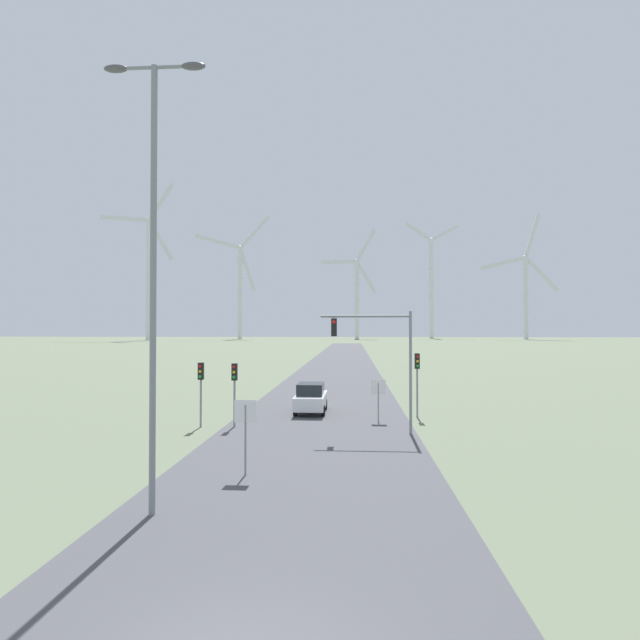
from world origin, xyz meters
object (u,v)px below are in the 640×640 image
Objects in this scene: stop_sign_far at (378,392)px; traffic_light_post_near_left at (201,380)px; wind_turbine_center at (357,290)px; stop_sign_near at (245,423)px; traffic_light_post_mid_left at (234,380)px; car_approaching at (311,398)px; wind_turbine_far_right at (526,287)px; wind_turbine_far_left at (149,267)px; streetlamp at (153,241)px; traffic_light_mast_overhead at (379,346)px; wind_turbine_left at (240,282)px; traffic_light_post_near_right at (417,370)px; wind_turbine_right at (431,280)px.

traffic_light_post_near_left reaches higher than stop_sign_far.
wind_turbine_center is (10.52, 227.95, 22.23)m from traffic_light_post_near_left.
stop_sign_far is at bearing 63.62° from stop_sign_near.
traffic_light_post_mid_left is 0.82× the size of car_approaching.
stop_sign_near is at bearing -110.99° from wind_turbine_far_right.
wind_turbine_far_left is (-86.59, 198.47, 30.57)m from stop_sign_near.
traffic_light_post_mid_left is 209.90m from wind_turbine_far_left.
traffic_light_post_mid_left is (-7.70, -2.08, 0.85)m from stop_sign_far.
wind_turbine_center reaches higher than stop_sign_far.
wind_turbine_far_right is at bearing 69.01° from stop_sign_near.
streetlamp is 13.59m from traffic_light_mast_overhead.
wind_turbine_left is (-46.71, 214.56, 25.69)m from traffic_light_post_near_left.
car_approaching is at bearing -76.03° from wind_turbine_left.
wind_turbine_far_left is at bearing 116.79° from traffic_light_post_near_right.
wind_turbine_center is (5.09, 223.00, 23.83)m from car_approaching.
wind_turbine_left is at bearing 102.28° from traffic_light_post_near_left.
traffic_light_post_near_right is at bearing -11.90° from car_approaching.
traffic_light_mast_overhead is at bearing -118.03° from traffic_light_post_near_right.
wind_turbine_center is (8.13, 240.17, 17.04)m from streetlamp.
wind_turbine_far_left is (-94.19, 186.52, 29.68)m from traffic_light_post_near_right.
car_approaching is 0.07× the size of wind_turbine_left.
stop_sign_far is at bearing -110.71° from wind_turbine_far_right.
traffic_light_post_near_right is at bearing 16.98° from traffic_light_post_near_left.
stop_sign_near is 11.84m from stop_sign_far.
stop_sign_far is at bearing 87.77° from traffic_light_mast_overhead.
traffic_light_mast_overhead is at bearing -92.23° from stop_sign_far.
wind_turbine_left is (-49.10, 226.78, 20.50)m from streetlamp.
traffic_light_post_near_left is (-2.39, 12.22, -5.19)m from streetlamp.
stop_sign_far is 4.89m from car_approaching.
traffic_light_mast_overhead reaches higher than traffic_light_post_near_left.
stop_sign_near is at bearing -95.30° from car_approaching.
streetlamp is 0.23× the size of wind_turbine_center.
traffic_light_post_near_left is 209.36m from wind_turbine_far_left.
car_approaching is at bearing 168.10° from traffic_light_post_near_right.
streetlamp is 0.21× the size of wind_turbine_far_right.
stop_sign_near is 9.27m from traffic_light_mast_overhead.
wind_turbine_far_left reaches higher than wind_turbine_right.
traffic_light_post_near_right is 0.06× the size of wind_turbine_far_right.
traffic_light_post_mid_left is (-0.63, 12.40, -5.22)m from streetlamp.
wind_turbine_center reaches higher than traffic_light_post_mid_left.
traffic_light_post_near_right is 241.26m from wind_turbine_right.
traffic_light_post_mid_left is 0.55× the size of traffic_light_mast_overhead.
traffic_light_post_near_right reaches higher than car_approaching.
traffic_light_post_near_right reaches higher than traffic_light_post_near_left.
traffic_light_post_near_left reaches higher than car_approaching.
wind_turbine_far_right reaches higher than traffic_light_post_near_left.
streetlamp is 0.21× the size of wind_turbine_left.
streetlamp reaches higher than traffic_light_post_mid_left.
streetlamp is 248.78m from wind_turbine_far_right.
wind_turbine_center is at bearing 88.69° from car_approaching.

